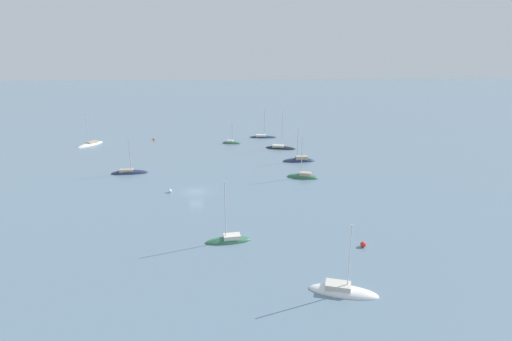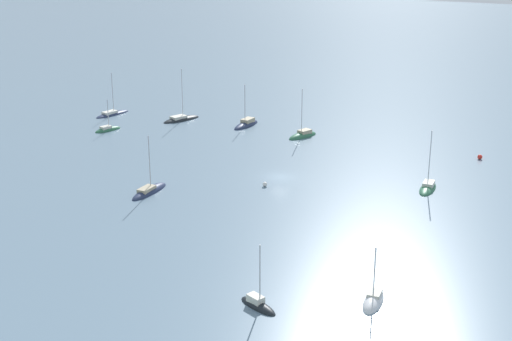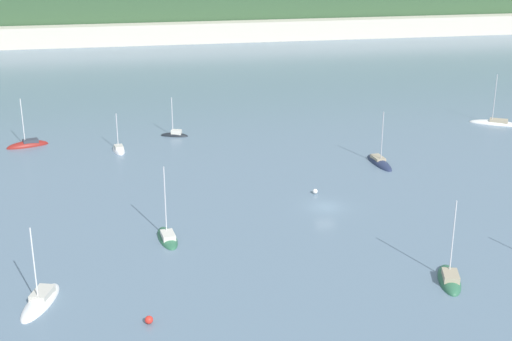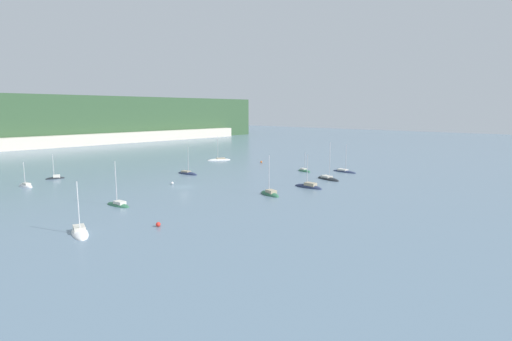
# 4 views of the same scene
# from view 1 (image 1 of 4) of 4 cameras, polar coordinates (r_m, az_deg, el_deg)

# --- Properties ---
(ground_plane) EXTENTS (600.00, 600.00, 0.00)m
(ground_plane) POSITION_cam_1_polar(r_m,az_deg,el_deg) (76.73, -8.57, -3.01)
(ground_plane) COLOR slate
(sailboat_0) EXTENTS (3.22, 5.74, 6.55)m
(sailboat_0) POSITION_cam_1_polar(r_m,az_deg,el_deg) (115.57, -3.53, 3.93)
(sailboat_0) COLOR #2D6647
(sailboat_0) RESTS_ON ground_plane
(sailboat_1) EXTENTS (8.88, 6.52, 9.83)m
(sailboat_1) POSITION_cam_1_polar(r_m,az_deg,el_deg) (122.62, -22.57, 3.42)
(sailboat_1) COLOR white
(sailboat_1) RESTS_ON ground_plane
(sailboat_2) EXTENTS (4.60, 8.02, 9.01)m
(sailboat_2) POSITION_cam_1_polar(r_m,az_deg,el_deg) (47.23, 12.29, -16.56)
(sailboat_2) COLOR white
(sailboat_2) RESTS_ON ground_plane
(sailboat_3) EXTENTS (4.07, 7.02, 9.74)m
(sailboat_3) POSITION_cam_1_polar(r_m,az_deg,el_deg) (84.63, 6.70, -0.96)
(sailboat_3) COLOR #2D6647
(sailboat_3) RESTS_ON ground_plane
(sailboat_4) EXTENTS (2.88, 6.77, 9.54)m
(sailboat_4) POSITION_cam_1_polar(r_m,az_deg,el_deg) (57.04, -3.92, -9.97)
(sailboat_4) COLOR #2D6647
(sailboat_4) RESTS_ON ground_plane
(sailboat_7) EXTENTS (5.10, 8.79, 10.86)m
(sailboat_7) POSITION_cam_1_polar(r_m,az_deg,el_deg) (109.40, 3.49, 3.20)
(sailboat_7) COLOR black
(sailboat_7) RESTS_ON ground_plane
(sailboat_8) EXTENTS (2.36, 7.87, 8.95)m
(sailboat_8) POSITION_cam_1_polar(r_m,az_deg,el_deg) (97.04, 6.17, 1.38)
(sailboat_8) COLOR #232D4C
(sailboat_8) RESTS_ON ground_plane
(sailboat_10) EXTENTS (2.64, 8.06, 9.07)m
(sailboat_10) POSITION_cam_1_polar(r_m,az_deg,el_deg) (91.31, -17.64, -0.35)
(sailboat_10) COLOR #232D4C
(sailboat_10) RESTS_ON ground_plane
(sailboat_11) EXTENTS (3.32, 8.62, 9.06)m
(sailboat_11) POSITION_cam_1_polar(r_m,az_deg,el_deg) (123.31, 0.97, 4.79)
(sailboat_11) COLOR #232D4C
(sailboat_11) RESTS_ON ground_plane
(mooring_buoy_0) EXTENTS (0.79, 0.79, 0.79)m
(mooring_buoy_0) POSITION_cam_1_polar(r_m,az_deg,el_deg) (57.23, 15.06, -10.15)
(mooring_buoy_0) COLOR red
(mooring_buoy_0) RESTS_ON ground_plane
(mooring_buoy_1) EXTENTS (0.70, 0.70, 0.70)m
(mooring_buoy_1) POSITION_cam_1_polar(r_m,az_deg,el_deg) (77.03, -12.18, -2.86)
(mooring_buoy_1) COLOR white
(mooring_buoy_1) RESTS_ON ground_plane
(mooring_buoy_2) EXTENTS (0.71, 0.71, 0.71)m
(mooring_buoy_2) POSITION_cam_1_polar(r_m,az_deg,el_deg) (123.17, -14.39, 4.37)
(mooring_buoy_2) COLOR orange
(mooring_buoy_2) RESTS_ON ground_plane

